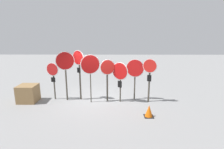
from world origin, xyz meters
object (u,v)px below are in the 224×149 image
Objects in this scene: stop_sign_1 at (65,66)px; stop_sign_2 at (79,66)px; stop_sign_7 at (150,73)px; stop_sign_3 at (90,67)px; stop_sign_4 at (107,73)px; stop_sign_0 at (53,74)px; stop_sign_6 at (135,71)px; stop_sign_5 at (120,74)px; traffic_cone_0 at (149,111)px; storage_crate at (28,93)px.

stop_sign_2 is (0.65, 0.14, -0.03)m from stop_sign_1.
stop_sign_2 is 3.57m from stop_sign_7.
stop_sign_3 reaches higher than stop_sign_4.
stop_sign_3 is at bearing 2.96° from stop_sign_0.
stop_sign_3 is at bearing -157.85° from stop_sign_6.
stop_sign_5 is 4.00× the size of traffic_cone_0.
stop_sign_6 is (4.22, 0.03, 0.14)m from stop_sign_0.
stop_sign_4 is 4.25× the size of traffic_cone_0.
traffic_cone_0 is (2.62, -1.52, -1.60)m from stop_sign_3.
storage_crate is at bearing -165.21° from stop_sign_6.
stop_sign_2 reaches higher than stop_sign_0.
stop_sign_4 is 1.01× the size of stop_sign_6.
stop_sign_0 is 3.85× the size of traffic_cone_0.
stop_sign_2 is 1.21× the size of stop_sign_6.
stop_sign_4 is 1.06× the size of stop_sign_5.
stop_sign_2 is 1.17× the size of stop_sign_7.
traffic_cone_0 is (3.91, -1.81, -1.58)m from stop_sign_1.
stop_sign_7 is (2.91, 0.11, -0.33)m from stop_sign_3.
stop_sign_4 is 4.20m from storage_crate.
stop_sign_1 is 3.54m from stop_sign_6.
stop_sign_6 is at bearing 101.37° from traffic_cone_0.
traffic_cone_0 is at bearing -40.32° from stop_sign_1.
stop_sign_7 is at bearing -13.48° from stop_sign_6.
stop_sign_1 is 1.05× the size of stop_sign_3.
stop_sign_6 reaches higher than traffic_cone_0.
stop_sign_7 is (4.90, -0.29, 0.12)m from stop_sign_0.
stop_sign_7 is (0.68, -0.31, -0.02)m from stop_sign_6.
stop_sign_1 is 4.59m from traffic_cone_0.
stop_sign_4 is 2.77m from traffic_cone_0.
stop_sign_4 reaches higher than storage_crate.
stop_sign_4 is 0.63m from stop_sign_5.
storage_crate reaches higher than traffic_cone_0.
stop_sign_1 is 1.18× the size of stop_sign_6.
stop_sign_4 is at bearing 9.73° from stop_sign_0.
stop_sign_2 is 2.14m from stop_sign_5.
stop_sign_0 is 0.89× the size of stop_sign_7.
stop_sign_6 is at bearing 56.31° from stop_sign_5.
traffic_cone_0 is at bearing -48.94° from stop_sign_3.
stop_sign_4 reaches higher than stop_sign_5.
stop_sign_1 reaches higher than stop_sign_7.
stop_sign_6 is (2.87, 0.01, -0.25)m from stop_sign_2.
stop_sign_2 is 1.27× the size of stop_sign_5.
stop_sign_0 is 0.77× the size of stop_sign_1.
traffic_cone_0 is at bearing -67.38° from stop_sign_6.
stop_sign_3 is at bearing -27.87° from stop_sign_1.
stop_sign_2 reaches higher than stop_sign_4.
stop_sign_6 is 2.39× the size of storage_crate.
stop_sign_2 is at bearing -156.15° from stop_sign_5.
stop_sign_1 is (0.70, -0.12, 0.43)m from stop_sign_0.
stop_sign_2 is 2.88× the size of storage_crate.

